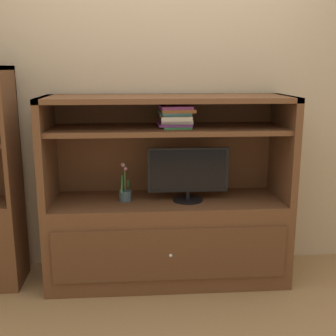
% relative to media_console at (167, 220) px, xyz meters
% --- Properties ---
extents(ground_plane, '(8.00, 8.00, 0.00)m').
position_rel_media_console_xyz_m(ground_plane, '(0.00, -0.40, -0.46)').
color(ground_plane, '#99754C').
extents(painted_rear_wall, '(6.00, 0.10, 2.80)m').
position_rel_media_console_xyz_m(painted_rear_wall, '(0.00, 0.35, 0.94)').
color(painted_rear_wall, tan).
rests_on(painted_rear_wall, ground_plane).
extents(media_console, '(1.77, 0.60, 1.38)m').
position_rel_media_console_xyz_m(media_console, '(0.00, 0.00, 0.00)').
color(media_console, brown).
rests_on(media_console, ground_plane).
extents(tv_monitor, '(0.59, 0.22, 0.39)m').
position_rel_media_console_xyz_m(tv_monitor, '(0.15, -0.05, 0.37)').
color(tv_monitor, black).
rests_on(tv_monitor, media_console).
extents(potted_plant, '(0.09, 0.13, 0.28)m').
position_rel_media_console_xyz_m(potted_plant, '(-0.31, -0.01, 0.22)').
color(potted_plant, '#384C56').
rests_on(potted_plant, media_console).
extents(magazine_stack, '(0.26, 0.33, 0.15)m').
position_rel_media_console_xyz_m(magazine_stack, '(0.06, -0.00, 0.79)').
color(magazine_stack, '#338C4C').
rests_on(magazine_stack, media_console).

